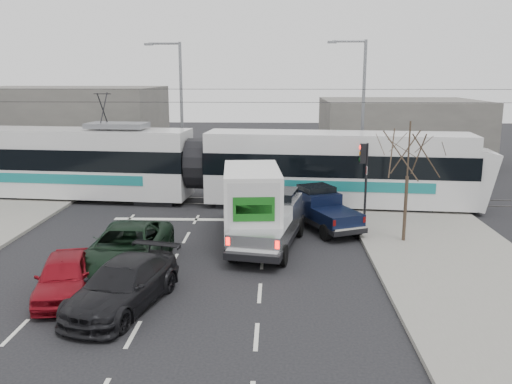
{
  "coord_description": "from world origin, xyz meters",
  "views": [
    {
      "loc": [
        2.19,
        -19.57,
        7.02
      ],
      "look_at": [
        1.31,
        4.23,
        1.8
      ],
      "focal_mm": 38.0,
      "sensor_mm": 36.0,
      "label": 1
    }
  ],
  "objects_px": {
    "traffic_signal": "(364,164)",
    "red_car": "(64,276)",
    "silver_pickup": "(271,220)",
    "green_car": "(127,248)",
    "dark_car": "(123,285)",
    "box_truck": "(251,205)",
    "navy_pickup": "(322,209)",
    "bare_tree": "(409,155)",
    "street_lamp_far": "(179,103)",
    "tram": "(197,165)",
    "street_lamp_near": "(360,106)"
  },
  "relations": [
    {
      "from": "box_truck",
      "to": "street_lamp_far",
      "type": "bearing_deg",
      "value": 107.37
    },
    {
      "from": "traffic_signal",
      "to": "tram",
      "type": "bearing_deg",
      "value": 159.82
    },
    {
      "from": "street_lamp_far",
      "to": "tram",
      "type": "xyz_separation_m",
      "value": [
        2.07,
        -6.35,
        -3.01
      ]
    },
    {
      "from": "street_lamp_near",
      "to": "red_car",
      "type": "relative_size",
      "value": 2.23
    },
    {
      "from": "red_car",
      "to": "dark_car",
      "type": "height_order",
      "value": "dark_car"
    },
    {
      "from": "box_truck",
      "to": "traffic_signal",
      "type": "bearing_deg",
      "value": 31.57
    },
    {
      "from": "box_truck",
      "to": "dark_car",
      "type": "relative_size",
      "value": 1.35
    },
    {
      "from": "bare_tree",
      "to": "red_car",
      "type": "relative_size",
      "value": 1.24
    },
    {
      "from": "box_truck",
      "to": "red_car",
      "type": "relative_size",
      "value": 1.65
    },
    {
      "from": "traffic_signal",
      "to": "red_car",
      "type": "relative_size",
      "value": 0.89
    },
    {
      "from": "silver_pickup",
      "to": "navy_pickup",
      "type": "bearing_deg",
      "value": 59.75
    },
    {
      "from": "silver_pickup",
      "to": "green_car",
      "type": "height_order",
      "value": "silver_pickup"
    },
    {
      "from": "street_lamp_near",
      "to": "dark_car",
      "type": "distance_m",
      "value": 21.14
    },
    {
      "from": "tram",
      "to": "box_truck",
      "type": "xyz_separation_m",
      "value": [
        3.29,
        -7.01,
        -0.5
      ]
    },
    {
      "from": "street_lamp_far",
      "to": "box_truck",
      "type": "relative_size",
      "value": 1.35
    },
    {
      "from": "green_car",
      "to": "red_car",
      "type": "height_order",
      "value": "green_car"
    },
    {
      "from": "traffic_signal",
      "to": "street_lamp_near",
      "type": "relative_size",
      "value": 0.4
    },
    {
      "from": "silver_pickup",
      "to": "dark_car",
      "type": "bearing_deg",
      "value": -113.85
    },
    {
      "from": "silver_pickup",
      "to": "green_car",
      "type": "bearing_deg",
      "value": -139.67
    },
    {
      "from": "bare_tree",
      "to": "tram",
      "type": "bearing_deg",
      "value": 143.64
    },
    {
      "from": "bare_tree",
      "to": "green_car",
      "type": "height_order",
      "value": "bare_tree"
    },
    {
      "from": "tram",
      "to": "green_car",
      "type": "height_order",
      "value": "tram"
    },
    {
      "from": "street_lamp_far",
      "to": "green_car",
      "type": "bearing_deg",
      "value": -86.81
    },
    {
      "from": "dark_car",
      "to": "red_car",
      "type": "bearing_deg",
      "value": 174.49
    },
    {
      "from": "navy_pickup",
      "to": "silver_pickup",
      "type": "bearing_deg",
      "value": -155.74
    },
    {
      "from": "dark_car",
      "to": "tram",
      "type": "bearing_deg",
      "value": 102.88
    },
    {
      "from": "navy_pickup",
      "to": "dark_car",
      "type": "distance_m",
      "value": 11.2
    },
    {
      "from": "street_lamp_near",
      "to": "box_truck",
      "type": "relative_size",
      "value": 1.35
    },
    {
      "from": "silver_pickup",
      "to": "dark_car",
      "type": "xyz_separation_m",
      "value": [
        -4.44,
        -6.28,
        -0.38
      ]
    },
    {
      "from": "street_lamp_far",
      "to": "box_truck",
      "type": "xyz_separation_m",
      "value": [
        5.36,
        -13.36,
        -3.51
      ]
    },
    {
      "from": "street_lamp_near",
      "to": "silver_pickup",
      "type": "xyz_separation_m",
      "value": [
        -5.31,
        -11.95,
        -4.02
      ]
    },
    {
      "from": "tram",
      "to": "red_car",
      "type": "xyz_separation_m",
      "value": [
        -2.42,
        -13.13,
        -1.42
      ]
    },
    {
      "from": "traffic_signal",
      "to": "navy_pickup",
      "type": "xyz_separation_m",
      "value": [
        -2.13,
        -1.81,
        -1.8
      ]
    },
    {
      "from": "silver_pickup",
      "to": "box_truck",
      "type": "height_order",
      "value": "box_truck"
    },
    {
      "from": "silver_pickup",
      "to": "traffic_signal",
      "type": "bearing_deg",
      "value": 56.24
    },
    {
      "from": "tram",
      "to": "street_lamp_near",
      "type": "bearing_deg",
      "value": 30.08
    },
    {
      "from": "street_lamp_far",
      "to": "red_car",
      "type": "relative_size",
      "value": 2.23
    },
    {
      "from": "box_truck",
      "to": "red_car",
      "type": "distance_m",
      "value": 8.42
    },
    {
      "from": "bare_tree",
      "to": "box_truck",
      "type": "bearing_deg",
      "value": 178.75
    },
    {
      "from": "red_car",
      "to": "street_lamp_far",
      "type": "bearing_deg",
      "value": 75.8
    },
    {
      "from": "traffic_signal",
      "to": "red_car",
      "type": "xyz_separation_m",
      "value": [
        -11.01,
        -9.97,
        -2.05
      ]
    },
    {
      "from": "navy_pickup",
      "to": "bare_tree",
      "type": "bearing_deg",
      "value": -57.96
    },
    {
      "from": "box_truck",
      "to": "dark_car",
      "type": "xyz_separation_m",
      "value": [
        -3.61,
        -6.87,
        -0.89
      ]
    },
    {
      "from": "street_lamp_far",
      "to": "tram",
      "type": "bearing_deg",
      "value": -71.95
    },
    {
      "from": "green_car",
      "to": "dark_car",
      "type": "relative_size",
      "value": 1.15
    },
    {
      "from": "traffic_signal",
      "to": "bare_tree",
      "type": "bearing_deg",
      "value": -74.24
    },
    {
      "from": "dark_car",
      "to": "silver_pickup",
      "type": "bearing_deg",
      "value": 68.95
    },
    {
      "from": "traffic_signal",
      "to": "navy_pickup",
      "type": "distance_m",
      "value": 3.32
    },
    {
      "from": "box_truck",
      "to": "silver_pickup",
      "type": "bearing_deg",
      "value": -39.82
    },
    {
      "from": "silver_pickup",
      "to": "navy_pickup",
      "type": "xyz_separation_m",
      "value": [
        2.34,
        2.63,
        -0.15
      ]
    }
  ]
}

